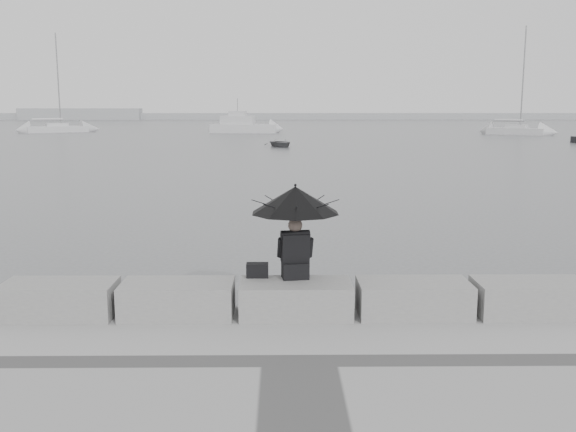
{
  "coord_description": "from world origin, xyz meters",
  "views": [
    {
      "loc": [
        -0.21,
        -9.34,
        3.5
      ],
      "look_at": [
        -0.08,
        3.0,
        1.37
      ],
      "focal_mm": 40.0,
      "sensor_mm": 36.0,
      "label": 1
    }
  ],
  "objects_px": {
    "sailboat_right": "(516,130)",
    "dinghy": "(281,143)",
    "motor_cruiser": "(244,126)",
    "seated_person": "(295,209)",
    "sailboat_left": "(57,128)"
  },
  "relations": [
    {
      "from": "sailboat_right",
      "to": "dinghy",
      "type": "distance_m",
      "value": 36.75
    },
    {
      "from": "sailboat_right",
      "to": "dinghy",
      "type": "height_order",
      "value": "sailboat_right"
    },
    {
      "from": "motor_cruiser",
      "to": "seated_person",
      "type": "bearing_deg",
      "value": -79.07
    },
    {
      "from": "sailboat_left",
      "to": "dinghy",
      "type": "xyz_separation_m",
      "value": [
        29.59,
        -30.5,
        -0.23
      ]
    },
    {
      "from": "seated_person",
      "to": "motor_cruiser",
      "type": "height_order",
      "value": "motor_cruiser"
    },
    {
      "from": "sailboat_right",
      "to": "sailboat_left",
      "type": "bearing_deg",
      "value": -152.33
    },
    {
      "from": "sailboat_right",
      "to": "motor_cruiser",
      "type": "relative_size",
      "value": 1.46
    },
    {
      "from": "dinghy",
      "to": "seated_person",
      "type": "bearing_deg",
      "value": -110.83
    },
    {
      "from": "dinghy",
      "to": "sailboat_left",
      "type": "bearing_deg",
      "value": 113.01
    },
    {
      "from": "seated_person",
      "to": "sailboat_right",
      "type": "distance_m",
      "value": 74.76
    },
    {
      "from": "motor_cruiser",
      "to": "sailboat_left",
      "type": "bearing_deg",
      "value": -176.72
    },
    {
      "from": "motor_cruiser",
      "to": "dinghy",
      "type": "xyz_separation_m",
      "value": [
        4.74,
        -28.82,
        -0.6
      ]
    },
    {
      "from": "sailboat_left",
      "to": "dinghy",
      "type": "height_order",
      "value": "sailboat_left"
    },
    {
      "from": "sailboat_left",
      "to": "sailboat_right",
      "type": "bearing_deg",
      "value": -36.48
    },
    {
      "from": "seated_person",
      "to": "dinghy",
      "type": "distance_m",
      "value": 46.2
    }
  ]
}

